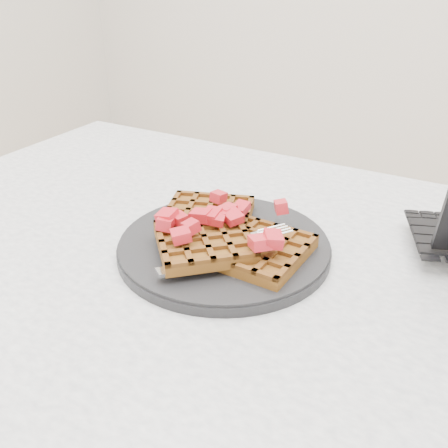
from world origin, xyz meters
name	(u,v)px	position (x,y,z in m)	size (l,w,h in m)	color
table	(253,352)	(0.00, 0.00, 0.64)	(1.20, 0.80, 0.75)	white
plate	(224,246)	(-0.06, 0.04, 0.76)	(0.27, 0.27, 0.02)	black
waffles	(223,234)	(-0.06, 0.03, 0.78)	(0.23, 0.22, 0.03)	brown
strawberry_pile	(224,214)	(-0.06, 0.04, 0.80)	(0.15, 0.15, 0.02)	#AA0F1D
fork	(236,256)	(-0.03, 0.00, 0.77)	(0.02, 0.18, 0.02)	silver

